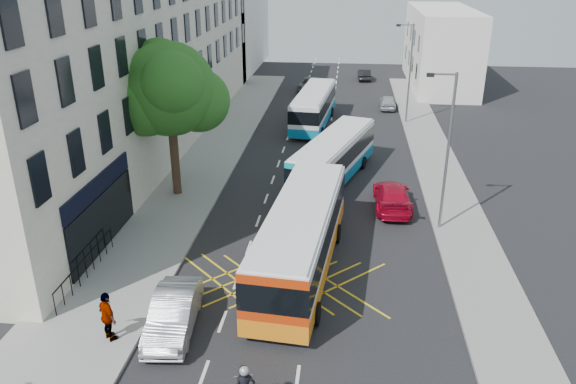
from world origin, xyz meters
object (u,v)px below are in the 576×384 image
(bus_near, at_px, (301,238))
(bus_mid, at_px, (334,158))
(lamp_far, at_px, (409,68))
(lamp_near, at_px, (446,145))
(pedestrian_far, at_px, (108,317))
(distant_car_dark, at_px, (364,74))
(bus_far, at_px, (314,107))
(parked_car_silver, at_px, (173,313))
(distant_car_silver, at_px, (388,102))
(red_hatchback, at_px, (392,196))
(street_tree, at_px, (169,90))
(distant_car_grey, at_px, (311,85))

(bus_near, height_order, bus_mid, bus_near)
(lamp_far, xyz_separation_m, bus_mid, (-5.59, -13.68, -3.11))
(lamp_far, bearing_deg, lamp_near, -90.00)
(bus_mid, height_order, pedestrian_far, bus_mid)
(lamp_far, relative_size, distant_car_dark, 2.14)
(lamp_near, distance_m, distant_car_dark, 38.02)
(bus_far, xyz_separation_m, parked_car_silver, (-3.46, -28.41, -0.79))
(bus_mid, bearing_deg, bus_far, 116.35)
(lamp_far, height_order, distant_car_dark, lamp_far)
(pedestrian_far, bearing_deg, distant_car_silver, -67.66)
(distant_car_dark, height_order, pedestrian_far, pedestrian_far)
(red_hatchback, xyz_separation_m, pedestrian_far, (-11.03, -13.18, 0.43))
(parked_car_silver, bearing_deg, street_tree, 101.08)
(bus_far, bearing_deg, pedestrian_far, -95.52)
(street_tree, relative_size, bus_near, 0.76)
(bus_near, bearing_deg, pedestrian_far, -132.92)
(distant_car_dark, relative_size, pedestrian_far, 1.91)
(bus_far, bearing_deg, distant_car_silver, 48.68)
(lamp_near, bearing_deg, distant_car_dark, 94.71)
(bus_mid, height_order, red_hatchback, bus_mid)
(bus_near, relative_size, red_hatchback, 2.38)
(street_tree, height_order, lamp_far, street_tree)
(street_tree, relative_size, bus_far, 0.84)
(street_tree, bearing_deg, lamp_far, 49.19)
(bus_far, relative_size, distant_car_dark, 2.79)
(red_hatchback, height_order, distant_car_silver, red_hatchback)
(bus_near, distance_m, distant_car_grey, 35.89)
(parked_car_silver, distance_m, red_hatchback, 15.09)
(pedestrian_far, bearing_deg, street_tree, -42.66)
(lamp_far, relative_size, parked_car_silver, 1.81)
(red_hatchback, distance_m, pedestrian_far, 17.19)
(distant_car_grey, bearing_deg, lamp_far, -47.04)
(street_tree, relative_size, pedestrian_far, 4.48)
(distant_car_silver, bearing_deg, bus_mid, 77.86)
(lamp_near, bearing_deg, distant_car_silver, 92.69)
(pedestrian_far, bearing_deg, distant_car_grey, -55.12)
(lamp_far, bearing_deg, pedestrian_far, -113.27)
(parked_car_silver, bearing_deg, distant_car_silver, 69.11)
(bus_mid, xyz_separation_m, distant_car_silver, (4.42, 18.57, -0.89))
(distant_car_silver, bearing_deg, bus_near, 80.75)
(lamp_far, bearing_deg, street_tree, -130.81)
(lamp_near, xyz_separation_m, bus_far, (-7.64, 18.74, -3.09))
(parked_car_silver, distance_m, pedestrian_far, 2.36)
(pedestrian_far, bearing_deg, parked_car_silver, -113.30)
(street_tree, distance_m, parked_car_silver, 14.27)
(lamp_near, height_order, pedestrian_far, lamp_near)
(bus_far, height_order, parked_car_silver, bus_far)
(parked_car_silver, relative_size, distant_car_silver, 1.22)
(lamp_far, height_order, bus_mid, lamp_far)
(bus_far, distance_m, pedestrian_far, 29.95)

